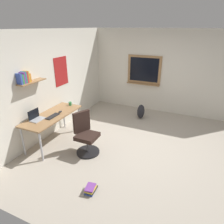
# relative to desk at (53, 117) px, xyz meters

# --- Properties ---
(ground_plane) EXTENTS (5.20, 5.20, 0.00)m
(ground_plane) POSITION_rel_desk_xyz_m (0.62, -2.05, -0.66)
(ground_plane) COLOR #ADA393
(ground_plane) RESTS_ON ground
(wall_back) EXTENTS (5.00, 0.30, 2.60)m
(wall_back) POSITION_rel_desk_xyz_m (0.62, 0.39, 0.64)
(wall_back) COLOR silver
(wall_back) RESTS_ON ground
(wall_right) EXTENTS (0.22, 5.00, 2.60)m
(wall_right) POSITION_rel_desk_xyz_m (3.07, -2.03, 0.64)
(wall_right) COLOR silver
(wall_right) RESTS_ON ground
(desk) EXTENTS (1.58, 0.63, 0.73)m
(desk) POSITION_rel_desk_xyz_m (0.00, 0.00, 0.00)
(desk) COLOR #997047
(desk) RESTS_ON ground
(office_chair) EXTENTS (0.54, 0.56, 0.95)m
(office_chair) POSITION_rel_desk_xyz_m (-0.06, -0.93, -0.25)
(office_chair) COLOR black
(office_chair) RESTS_ON ground
(laptop) EXTENTS (0.31, 0.21, 0.23)m
(laptop) POSITION_rel_desk_xyz_m (-0.35, 0.15, 0.12)
(laptop) COLOR #ADAFB5
(laptop) RESTS_ON desk
(keyboard) EXTENTS (0.37, 0.13, 0.02)m
(keyboard) POSITION_rel_desk_xyz_m (-0.08, -0.08, 0.08)
(keyboard) COLOR black
(keyboard) RESTS_ON desk
(computer_mouse) EXTENTS (0.10, 0.06, 0.03)m
(computer_mouse) POSITION_rel_desk_xyz_m (0.20, -0.08, 0.09)
(computer_mouse) COLOR #262628
(computer_mouse) RESTS_ON desk
(coffee_mug) EXTENTS (0.08, 0.08, 0.09)m
(coffee_mug) POSITION_rel_desk_xyz_m (0.69, -0.03, 0.11)
(coffee_mug) COLOR #338C4C
(coffee_mug) RESTS_ON desk
(backpack) EXTENTS (0.32, 0.22, 0.44)m
(backpack) POSITION_rel_desk_xyz_m (2.21, -1.53, -0.44)
(backpack) COLOR #232328
(backpack) RESTS_ON ground
(book_stack_on_floor) EXTENTS (0.24, 0.19, 0.11)m
(book_stack_on_floor) POSITION_rel_desk_xyz_m (-1.08, -1.63, -0.60)
(book_stack_on_floor) COLOR #3851B2
(book_stack_on_floor) RESTS_ON ground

